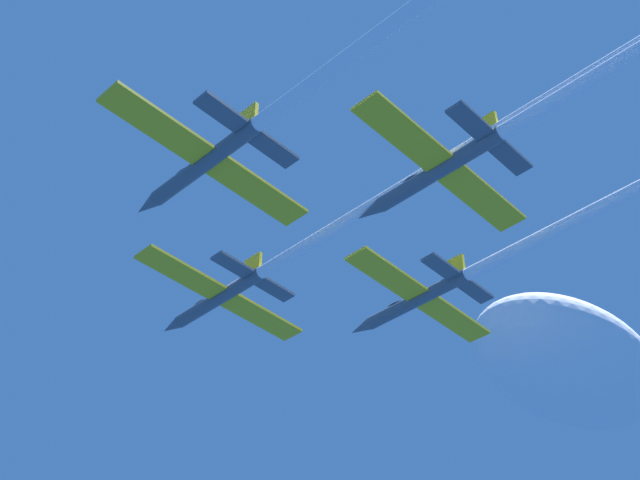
% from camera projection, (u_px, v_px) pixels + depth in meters
% --- Properties ---
extents(jet_lead, '(15.97, 49.08, 2.65)m').
position_uv_depth(jet_lead, '(345.00, 222.00, 62.08)').
color(jet_lead, '#4C5660').
extents(jet_left_wing, '(15.97, 43.09, 2.65)m').
position_uv_depth(jet_left_wing, '(330.00, 71.00, 49.85)').
color(jet_left_wing, '#4C5660').
extents(jet_right_wing, '(15.97, 42.13, 2.65)m').
position_uv_depth(jet_right_wing, '(530.00, 243.00, 63.75)').
color(jet_right_wing, '#4C5660').
extents(jet_slot, '(15.97, 41.68, 2.65)m').
position_uv_depth(jet_slot, '(579.00, 87.00, 51.26)').
color(jet_slot, '#4C5660').
extents(cloud_wispy, '(28.86, 15.87, 10.10)m').
position_uv_depth(cloud_wispy, '(570.00, 365.00, 94.65)').
color(cloud_wispy, white).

